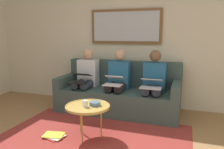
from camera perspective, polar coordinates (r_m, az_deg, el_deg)
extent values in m
cube|color=beige|center=(4.50, 3.76, 8.90)|extent=(6.00, 0.12, 2.60)
cube|color=maroon|center=(3.18, -5.17, -16.07)|extent=(2.60, 1.80, 0.01)
cube|color=#384C47|center=(4.15, 1.58, -6.51)|extent=(2.20, 0.90, 0.42)
cube|color=#384C47|center=(4.37, 2.97, 0.42)|extent=(2.20, 0.20, 0.48)
cube|color=#384C47|center=(3.90, 16.23, -3.33)|extent=(0.14, 0.90, 0.20)
cube|color=#384C47|center=(4.48, -11.09, -1.34)|extent=(0.14, 0.90, 0.20)
cube|color=brown|center=(4.41, 3.49, 12.12)|extent=(1.39, 0.04, 0.66)
cube|color=#B2B7BC|center=(4.39, 3.40, 12.13)|extent=(1.29, 0.01, 0.56)
cylinder|color=tan|center=(3.08, -6.22, -8.14)|extent=(0.61, 0.61, 0.03)
torus|color=tan|center=(3.08, -6.22, -7.92)|extent=(0.61, 0.61, 0.02)
cylinder|color=#B28E42|center=(3.01, -7.65, -13.28)|extent=(0.02, 0.02, 0.43)
cylinder|color=#B28E42|center=(3.18, -2.78, -11.85)|extent=(0.02, 0.02, 0.43)
cylinder|color=#B28E42|center=(3.30, -8.00, -11.08)|extent=(0.02, 0.02, 0.43)
cylinder|color=silver|center=(3.02, -6.87, -7.39)|extent=(0.07, 0.07, 0.09)
cylinder|color=slate|center=(3.08, -4.37, -7.41)|extent=(0.15, 0.15, 0.05)
cube|color=#235B84|center=(4.00, 10.83, -0.56)|extent=(0.38, 0.22, 0.50)
sphere|color=brown|center=(3.94, 11.02, 4.73)|extent=(0.20, 0.20, 0.20)
cylinder|color=#384256|center=(3.82, 11.62, -3.86)|extent=(0.14, 0.42, 0.14)
cylinder|color=#384256|center=(3.85, 8.96, -3.68)|extent=(0.14, 0.42, 0.14)
cylinder|color=#384256|center=(3.70, 11.04, -8.84)|extent=(0.11, 0.11, 0.42)
cylinder|color=#384256|center=(3.73, 8.27, -8.61)|extent=(0.11, 0.11, 0.42)
cube|color=silver|center=(3.61, 9.82, -3.39)|extent=(0.34, 0.20, 0.01)
cube|color=silver|center=(3.72, 10.19, -1.39)|extent=(0.34, 0.20, 0.07)
cube|color=#A5C6EA|center=(3.71, 10.19, -1.34)|extent=(0.31, 0.17, 0.06)
cube|color=#235B84|center=(4.13, 2.02, -0.01)|extent=(0.38, 0.22, 0.50)
sphere|color=tan|center=(4.08, 2.05, 5.10)|extent=(0.20, 0.20, 0.20)
cylinder|color=#232328|center=(3.95, 2.37, -3.19)|extent=(0.14, 0.42, 0.14)
cylinder|color=#232328|center=(4.00, -0.11, -2.99)|extent=(0.14, 0.42, 0.14)
cylinder|color=#232328|center=(3.83, 1.43, -7.96)|extent=(0.11, 0.11, 0.42)
cylinder|color=#232328|center=(3.89, -1.12, -7.69)|extent=(0.11, 0.11, 0.42)
cube|color=white|center=(3.76, 0.15, -2.68)|extent=(0.31, 0.21, 0.01)
cube|color=white|center=(3.87, 0.83, -0.74)|extent=(0.31, 0.20, 0.09)
cube|color=#A5C6EA|center=(3.87, 0.81, -0.69)|extent=(0.28, 0.17, 0.07)
cube|color=silver|center=(4.36, -6.05, 0.49)|extent=(0.38, 0.22, 0.50)
sphere|color=tan|center=(4.31, -6.15, 5.33)|extent=(0.20, 0.20, 0.20)
cylinder|color=#384256|center=(4.17, -6.10, -2.50)|extent=(0.14, 0.42, 0.14)
cylinder|color=#384256|center=(4.25, -8.30, -2.31)|extent=(0.14, 0.42, 0.14)
cylinder|color=#384256|center=(4.06, -7.28, -6.98)|extent=(0.11, 0.11, 0.42)
cylinder|color=#384256|center=(4.14, -9.53, -6.69)|extent=(0.11, 0.11, 0.42)
cube|color=black|center=(4.01, -8.55, -1.97)|extent=(0.33, 0.23, 0.01)
cube|color=black|center=(4.12, -7.65, -0.02)|extent=(0.33, 0.22, 0.08)
cube|color=#A5C6EA|center=(4.11, -7.68, 0.03)|extent=(0.30, 0.19, 0.07)
cube|color=red|center=(3.32, -14.91, -15.06)|extent=(0.33, 0.27, 0.01)
cube|color=white|center=(3.31, -14.58, -14.95)|extent=(0.30, 0.23, 0.01)
cube|color=yellow|center=(3.32, -14.63, -14.65)|extent=(0.31, 0.25, 0.01)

